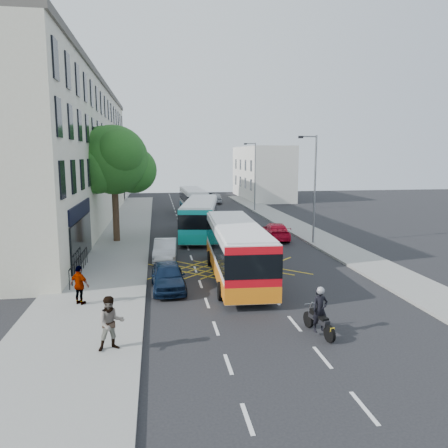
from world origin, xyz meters
name	(u,v)px	position (x,y,z in m)	size (l,w,h in m)	color
ground	(275,299)	(0.00, 0.00, 0.00)	(120.00, 120.00, 0.00)	black
pavement_left	(117,242)	(-8.50, 15.00, 0.07)	(5.00, 70.00, 0.15)	gray
pavement_right	(314,236)	(7.50, 15.00, 0.07)	(3.00, 70.00, 0.15)	gray
terrace_main	(63,155)	(-14.00, 24.49, 6.76)	(8.30, 45.00, 13.50)	beige
terrace_far	(103,166)	(-14.00, 55.00, 5.00)	(8.00, 20.00, 10.00)	silver
building_right	(262,172)	(11.00, 48.00, 4.00)	(6.00, 18.00, 8.00)	silver
street_tree	(114,161)	(-8.51, 14.97, 6.29)	(6.30, 5.70, 8.80)	#382619
lamp_near	(314,183)	(6.20, 12.00, 4.62)	(1.45, 0.15, 8.00)	slate
lamp_far	(254,173)	(6.20, 32.00, 4.62)	(1.45, 0.15, 8.00)	slate
railings	(79,265)	(-9.70, 5.30, 0.72)	(0.08, 5.60, 1.14)	black
bus_near	(236,250)	(-1.13, 3.85, 1.60)	(3.06, 10.94, 3.05)	silver
bus_mid	(200,217)	(-1.83, 16.65, 1.59)	(4.25, 11.02, 3.02)	silver
bus_far	(193,200)	(-1.16, 31.54, 1.49)	(2.73, 10.11, 2.82)	silver
motorbike	(319,312)	(0.56, -4.18, 0.88)	(0.75, 2.10, 1.88)	black
parked_car_blue	(168,276)	(-4.90, 2.33, 0.69)	(1.63, 4.06, 1.38)	#0C1A32
parked_car_silver	(165,250)	(-4.90, 8.68, 0.66)	(1.40, 4.02, 1.32)	#B7BBC0
red_hatchback	(275,231)	(3.99, 14.34, 0.67)	(1.88, 4.63, 1.34)	red
distant_car_grey	(197,198)	(0.34, 43.51, 0.61)	(2.02, 4.38, 1.22)	#414448
distant_car_silver	(215,198)	(2.81, 41.56, 0.73)	(1.73, 4.30, 1.47)	#ACAEB4
distant_car_dark	(210,197)	(2.50, 45.02, 0.62)	(1.30, 3.74, 1.23)	black
pedestrian_near	(111,323)	(-7.00, -4.63, 1.09)	(0.91, 0.71, 1.88)	gray
pedestrian_far	(80,285)	(-8.83, 0.30, 1.02)	(1.02, 0.43, 1.75)	gray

